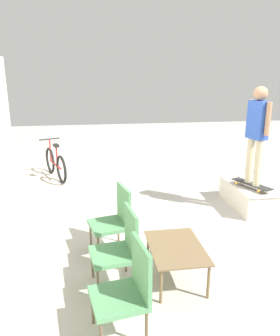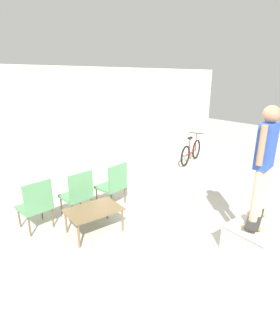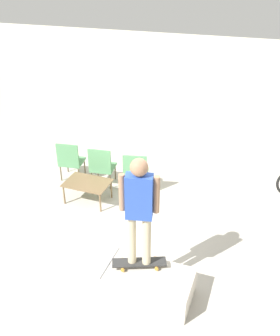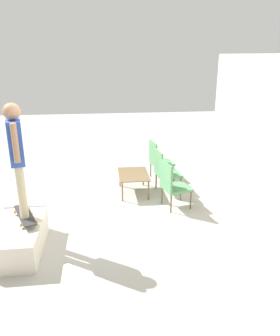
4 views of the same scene
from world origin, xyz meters
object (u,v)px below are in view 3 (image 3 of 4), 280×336
at_px(coffee_table, 87,184).
at_px(patio_chair_left, 70,159).
at_px(skate_ramp_box, 149,284).
at_px(patio_chair_right, 136,171).
at_px(skateboard_on_ramp, 139,262).
at_px(person_skater, 139,205).
at_px(patio_chair_center, 102,165).

height_order(coffee_table, patio_chair_left, patio_chair_left).
bearing_deg(skate_ramp_box, coffee_table, 135.66).
height_order(patio_chair_left, patio_chair_right, same).
xyz_separation_m(skate_ramp_box, skateboard_on_ramp, (-0.19, 0.09, 0.31)).
bearing_deg(skate_ramp_box, person_skater, 154.27).
bearing_deg(patio_chair_left, skateboard_on_ramp, 126.08).
bearing_deg(coffee_table, patio_chair_left, 138.81).
relative_size(skateboard_on_ramp, patio_chair_right, 0.86).
bearing_deg(patio_chair_right, coffee_table, 26.41).
height_order(skateboard_on_ramp, patio_chair_right, patio_chair_right).
height_order(coffee_table, patio_chair_right, patio_chair_right).
relative_size(skateboard_on_ramp, person_skater, 0.47).
relative_size(coffee_table, patio_chair_left, 0.97).
height_order(skate_ramp_box, patio_chair_center, patio_chair_center).
bearing_deg(skateboard_on_ramp, patio_chair_right, 88.86).
distance_m(skate_ramp_box, patio_chair_left, 3.99).
distance_m(skateboard_on_ramp, patio_chair_center, 3.25).
relative_size(skate_ramp_box, person_skater, 0.76).
relative_size(skate_ramp_box, patio_chair_right, 1.38).
xyz_separation_m(patio_chair_left, patio_chair_right, (1.63, 0.00, 0.00)).
relative_size(skate_ramp_box, patio_chair_center, 1.38).
height_order(person_skater, patio_chair_right, person_skater).
bearing_deg(patio_chair_right, patio_chair_left, -13.39).
distance_m(skateboard_on_ramp, person_skater, 1.07).
relative_size(coffee_table, patio_chair_right, 0.97).
height_order(coffee_table, patio_chair_center, patio_chair_center).
xyz_separation_m(person_skater, patio_chair_left, (-2.70, 2.65, -1.07)).
bearing_deg(patio_chair_center, patio_chair_right, 172.19).
relative_size(patio_chair_left, patio_chair_center, 1.00).
bearing_deg(skate_ramp_box, patio_chair_center, 127.17).
bearing_deg(skateboard_on_ramp, patio_chair_left, 112.46).
xyz_separation_m(skate_ramp_box, patio_chair_left, (-2.89, 2.74, 0.30)).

